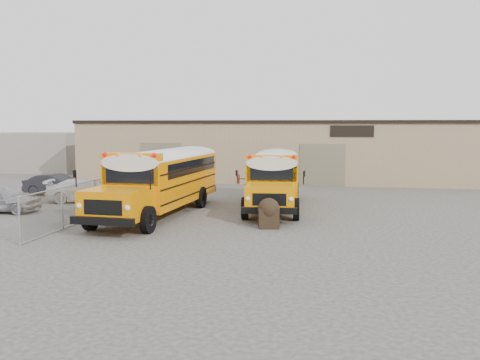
% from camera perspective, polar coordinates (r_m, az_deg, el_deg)
% --- Properties ---
extents(ground, '(120.00, 120.00, 0.00)m').
position_cam_1_polar(ground, '(24.23, -2.28, -4.49)').
color(ground, '#3C3A37').
rests_on(ground, ground).
extents(warehouse, '(30.20, 10.20, 4.67)m').
position_cam_1_polar(warehouse, '(43.57, 3.79, 3.33)').
color(warehouse, '#8E7E57').
rests_on(warehouse, ground).
extents(chainlink_fence, '(0.07, 18.07, 1.81)m').
position_cam_1_polar(chainlink_fence, '(28.82, -12.57, -1.13)').
color(chainlink_fence, '#96999F').
rests_on(chainlink_fence, ground).
extents(distant_building_left, '(8.00, 6.00, 3.60)m').
position_cam_1_polar(distant_building_left, '(52.96, -20.27, 2.83)').
color(distant_building_left, gray).
rests_on(distant_building_left, ground).
extents(school_bus_left, '(3.60, 11.10, 3.21)m').
position_cam_1_polar(school_bus_left, '(32.64, -3.95, 1.51)').
color(school_bus_left, orange).
rests_on(school_bus_left, ground).
extents(school_bus_right, '(3.40, 10.29, 2.96)m').
position_cam_1_polar(school_bus_right, '(34.80, 4.04, 1.55)').
color(school_bus_right, orange).
rests_on(school_bus_right, ground).
extents(tarp_bundle, '(1.00, 0.94, 1.28)m').
position_cam_1_polar(tarp_bundle, '(22.80, 3.08, -3.49)').
color(tarp_bundle, black).
rests_on(tarp_bundle, ground).
extents(car_white, '(4.84, 2.98, 1.31)m').
position_cam_1_polar(car_white, '(31.50, -15.99, -1.07)').
color(car_white, silver).
rests_on(car_white, ground).
extents(car_dark, '(4.14, 1.68, 1.34)m').
position_cam_1_polar(car_dark, '(34.82, -18.95, -0.49)').
color(car_dark, black).
rests_on(car_dark, ground).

